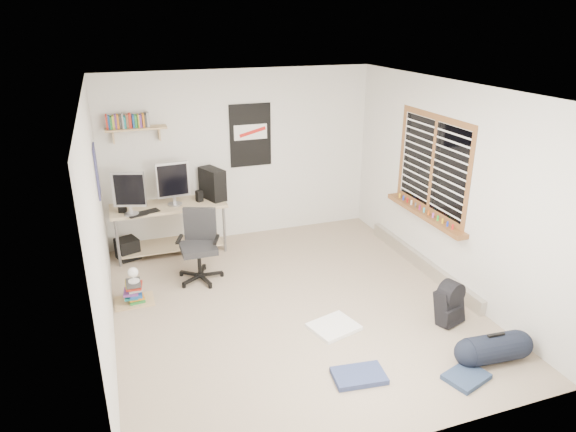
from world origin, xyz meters
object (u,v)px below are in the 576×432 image
object	(u,v)px
office_chair	(198,245)
duffel_bag	(494,349)
desk	(170,227)
book_stack	(133,291)
backpack	(449,306)

from	to	relation	value
office_chair	duffel_bag	distance (m)	3.59
desk	duffel_bag	size ratio (longest dim) A/B	2.80
office_chair	book_stack	distance (m)	0.96
book_stack	backpack	bearing A→B (deg)	-26.25
desk	backpack	distance (m)	3.94
desk	backpack	world-z (taller)	desk
office_chair	desk	bearing A→B (deg)	123.67
backpack	book_stack	size ratio (longest dim) A/B	0.98
office_chair	backpack	size ratio (longest dim) A/B	2.32
office_chair	book_stack	xyz separation A→B (m)	(-0.84, -0.30, -0.34)
duffel_bag	office_chair	bearing A→B (deg)	136.89
office_chair	duffel_bag	size ratio (longest dim) A/B	1.64
office_chair	duffel_bag	bearing A→B (deg)	-26.72
duffel_bag	book_stack	bearing A→B (deg)	148.76
desk	backpack	xyz separation A→B (m)	(2.64, -2.92, -0.16)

